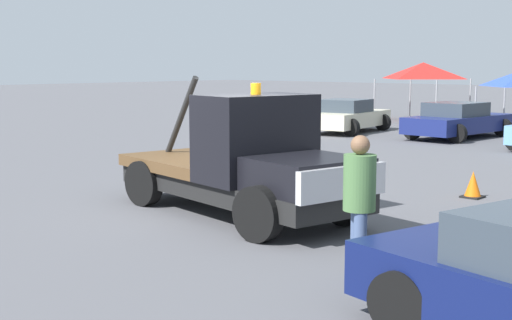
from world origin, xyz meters
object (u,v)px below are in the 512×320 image
Objects in this scene: person_near_truck at (359,197)px; parked_car_cream at (347,116)px; canopy_tent_red at (423,71)px; traffic_cone at (473,186)px; parked_car_navy at (458,121)px; tow_truck at (247,166)px.

person_near_truck is 0.40× the size of parked_car_cream.
canopy_tent_red reaches higher than traffic_cone.
parked_car_cream is 14.30m from traffic_cone.
canopy_tent_red is at bearing 42.01° from parked_car_navy.
tow_truck is 5.05m from traffic_cone.
parked_car_cream is 8.34× the size of traffic_cone.
person_near_truck is at bearing -61.77° from canopy_tent_red.
traffic_cone is (10.31, -9.91, -0.39)m from parked_car_cream.
canopy_tent_red is (-12.72, 23.69, 1.35)m from person_near_truck.
parked_car_cream reaches higher than traffic_cone.
person_near_truck is 6.51m from traffic_cone.
parked_car_cream is 4.48m from parked_car_navy.
person_near_truck is at bearing -16.30° from tow_truck.
traffic_cone is at bearing 74.56° from tow_truck.
parked_car_cream and parked_car_navy have the same top height.
parked_car_cream is (-11.82, 16.19, -0.42)m from person_near_truck.
person_near_truck reaches higher than traffic_cone.
parked_car_navy is at bearing -87.17° from parked_car_cream.
person_near_truck is 3.37× the size of traffic_cone.
tow_truck is at bearing -114.84° from traffic_cone.
canopy_tent_red is at bearing 73.38° from person_near_truck.
parked_car_cream is at bearing 105.20° from parked_car_navy.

